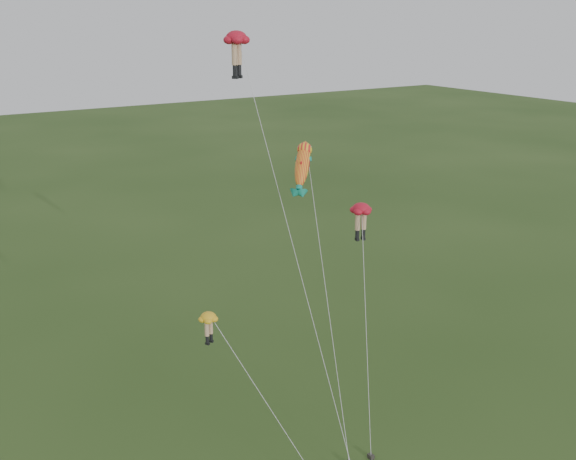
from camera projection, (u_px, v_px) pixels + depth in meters
legs_kite_red_high at (238, 45)px, 39.01m from camera, size 2.76×16.17×22.23m
legs_kite_red_mid at (361, 216)px, 35.99m from camera, size 3.22×5.47×13.11m
legs_kite_yellow at (214, 328)px, 30.74m from camera, size 4.81×5.21×9.61m
fish_kite at (303, 166)px, 36.26m from camera, size 2.85×8.47×16.49m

